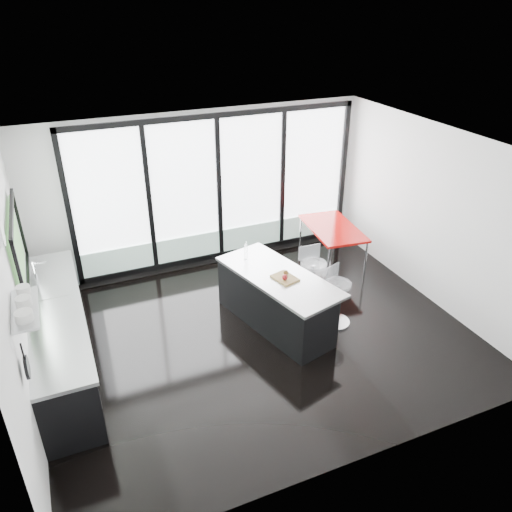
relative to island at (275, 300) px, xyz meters
name	(u,v)px	position (x,y,z in m)	size (l,w,h in m)	color
floor	(258,334)	(-0.34, -0.15, -0.43)	(6.00, 5.00, 0.00)	black
ceiling	(258,149)	(-0.34, -0.15, 2.37)	(6.00, 5.00, 0.00)	white
wall_back	(217,196)	(-0.07, 2.32, 0.85)	(6.00, 0.09, 2.80)	silver
wall_front	(362,363)	(-0.34, -2.65, 0.97)	(6.00, 0.00, 2.80)	silver
wall_left	(17,275)	(-3.32, 0.12, 1.14)	(0.26, 5.00, 2.80)	silver
wall_right	(434,216)	(2.66, -0.15, 0.97)	(0.00, 5.00, 2.80)	silver
counter_cabinets	(61,337)	(-3.01, 0.25, 0.04)	(0.69, 3.24, 1.36)	black
island	(275,300)	(0.00, 0.00, 0.00)	(1.36, 2.20, 1.09)	black
bar_stool_near	(336,303)	(0.86, -0.35, -0.07)	(0.45, 0.45, 0.72)	silver
bar_stool_far	(312,283)	(0.79, 0.27, -0.05)	(0.48, 0.48, 0.76)	silver
red_table	(331,246)	(1.75, 1.30, -0.05)	(0.81, 1.41, 0.76)	#9E0E0B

